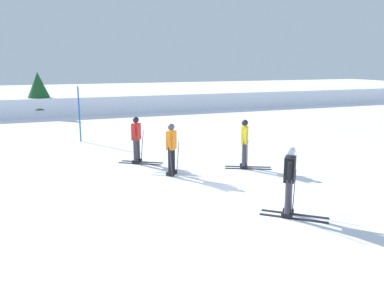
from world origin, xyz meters
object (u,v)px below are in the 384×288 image
skier_orange (172,148)px  trail_marker_pole (79,114)px  conifer_far_left (38,91)px  skier_red (137,138)px  skier_black (290,179)px  skier_yellow (245,142)px

skier_orange → trail_marker_pole: 7.16m
trail_marker_pole → conifer_far_left: 10.09m
conifer_far_left → skier_red: bearing=-77.3°
skier_black → conifer_far_left: conifer_far_left is taller
skier_yellow → skier_orange: bearing=178.6°
skier_black → skier_yellow: bearing=75.6°
skier_yellow → trail_marker_pole: (-4.90, 6.85, 0.37)m
skier_red → conifer_far_left: (-3.31, 14.74, 0.85)m
skier_yellow → skier_red: bearing=148.7°
skier_black → skier_yellow: same height
skier_black → trail_marker_pole: size_ratio=0.67×
skier_red → skier_orange: bearing=-70.3°
skier_yellow → trail_marker_pole: bearing=125.6°
trail_marker_pole → skier_orange: bearing=-71.5°
conifer_far_left → skier_orange: bearing=-76.5°
skier_yellow → conifer_far_left: 18.06m
skier_orange → skier_red: bearing=109.7°
skier_black → skier_orange: bearing=109.5°
skier_yellow → skier_red: (-3.34, 2.03, 0.00)m
trail_marker_pole → conifer_far_left: (-1.75, 9.93, 0.48)m
skier_red → skier_black: bearing=-70.4°
skier_red → trail_marker_pole: trail_marker_pole is taller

